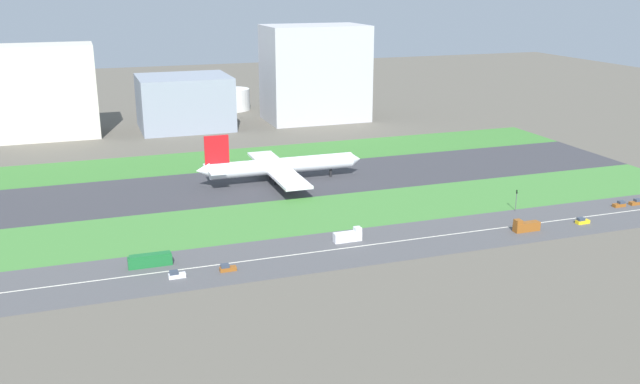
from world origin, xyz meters
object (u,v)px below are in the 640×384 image
car_1 (636,202)px  fuel_tank_centre (232,99)px  traffic_light (516,199)px  fuel_tank_west (172,102)px  truck_1 (526,226)px  truck_0 (348,236)px  car_0 (582,221)px  airliner (278,166)px  car_5 (620,204)px  car_2 (176,275)px  office_tower (315,73)px  car_4 (227,268)px  bus_0 (150,260)px  terminal_building (45,92)px  hangar_building (185,102)px

car_1 → fuel_tank_centre: (-91.16, 227.00, 5.36)m
traffic_light → fuel_tank_west: (-83.49, 219.01, 2.48)m
truck_1 → traffic_light: bearing=-115.7°
truck_0 → traffic_light: (63.25, 7.99, 2.62)m
fuel_tank_west → fuel_tank_centre: size_ratio=1.09×
car_0 → traffic_light: traffic_light is taller
truck_1 → airliner: bearing=-54.1°
car_5 → fuel_tank_west: bearing=117.8°
car_2 → car_1: bearing=-176.4°
office_tower → fuel_tank_west: bearing=148.0°
car_4 → truck_1: size_ratio=0.52×
car_0 → fuel_tank_centre: bearing=-75.7°
car_2 → bus_0: bearing=-61.2°
car_2 → office_tower: 219.55m
airliner → truck_1: (56.47, -78.00, -4.56)m
car_0 → office_tower: office_tower is taller
car_5 → car_2: bearing=-176.2°
car_4 → fuel_tank_centre: bearing=-102.7°
airliner → car_2: size_ratio=14.77×
car_0 → fuel_tank_west: 255.72m
truck_1 → terminal_building: 239.00m
car_0 → hangar_building: bearing=-63.6°
car_4 → car_2: bearing=0.0°
truck_1 → traffic_light: traffic_light is taller
bus_0 → truck_1: truck_1 is taller
car_5 → truck_0: truck_0 is taller
bus_0 → office_tower: office_tower is taller
hangar_building → car_0: bearing=-63.6°
airliner → car_5: size_ratio=14.77×
car_4 → car_2: size_ratio=1.00×
truck_0 → hangar_building: bearing=96.1°
car_0 → car_4: bearing=0.0°
office_tower → fuel_tank_west: (-72.06, 45.00, -18.86)m
car_1 → fuel_tank_centre: fuel_tank_centre is taller
bus_0 → office_tower: size_ratio=0.21×
terminal_building → office_tower: 138.08m
hangar_building → bus_0: bearing=-101.7°
car_1 → traffic_light: 43.83m
office_tower → airliner: bearing=-115.2°
traffic_light → office_tower: bearing=93.8°
hangar_building → fuel_tank_centre: 57.26m
airliner → car_2: bearing=-122.6°
car_5 → fuel_tank_centre: bearing=110.4°
car_1 → car_2: bearing=-176.4°
car_5 → terminal_building: size_ratio=0.09×
office_tower → fuel_tank_centre: office_tower is taller
car_4 → office_tower: 213.56m
terminal_building → car_2: bearing=-79.8°
airliner → terminal_building: 142.72m
airliner → fuel_tank_centre: (16.95, 159.00, 0.06)m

